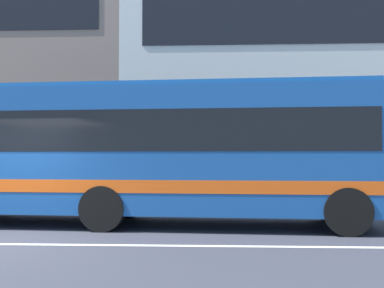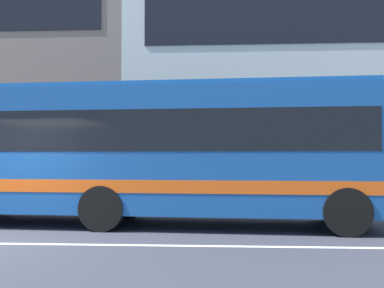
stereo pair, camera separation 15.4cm
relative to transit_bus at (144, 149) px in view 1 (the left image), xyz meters
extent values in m
cube|color=silver|center=(9.54, 12.88, 4.45)|extent=(23.19, 11.99, 12.55)
cube|color=#194C98|center=(0.00, 0.00, -0.05)|extent=(11.16, 3.18, 2.85)
cube|color=black|center=(0.00, 0.00, 0.37)|extent=(10.50, 3.16, 0.91)
cube|color=#EE5716|center=(0.00, 0.00, -0.84)|extent=(10.94, 3.19, 0.28)
cube|color=#185394|center=(0.00, 0.00, 1.43)|extent=(10.70, 2.76, 0.12)
cube|color=black|center=(5.51, -0.36, 0.37)|extent=(0.17, 2.07, 1.00)
cylinder|color=black|center=(4.58, 0.84, -1.33)|extent=(1.02, 0.34, 1.00)
cylinder|color=black|center=(4.43, -1.43, -1.33)|extent=(1.02, 0.34, 1.00)
cylinder|color=black|center=(-0.60, 1.18, -1.33)|extent=(1.02, 0.34, 1.00)
cylinder|color=black|center=(-0.75, -1.09, -1.33)|extent=(1.02, 0.34, 1.00)
camera|label=1|loc=(1.68, -11.09, -0.22)|focal=43.24mm
camera|label=2|loc=(1.84, -11.08, -0.22)|focal=43.24mm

